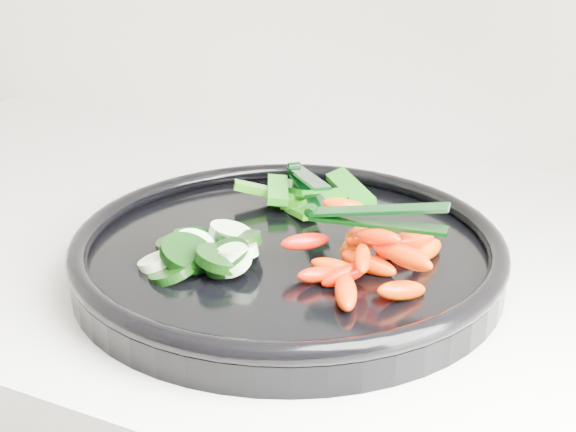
% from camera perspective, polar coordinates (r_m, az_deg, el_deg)
% --- Properties ---
extents(veggie_tray, '(0.44, 0.44, 0.04)m').
position_cam_1_polar(veggie_tray, '(0.70, -0.00, -2.63)').
color(veggie_tray, black).
rests_on(veggie_tray, counter).
extents(cucumber_pile, '(0.12, 0.12, 0.04)m').
position_cam_1_polar(cucumber_pile, '(0.67, -5.88, -2.35)').
color(cucumber_pile, black).
rests_on(cucumber_pile, veggie_tray).
extents(carrot_pile, '(0.14, 0.15, 0.05)m').
position_cam_1_polar(carrot_pile, '(0.65, 6.02, -2.68)').
color(carrot_pile, red).
rests_on(carrot_pile, veggie_tray).
extents(pepper_pile, '(0.14, 0.10, 0.04)m').
position_cam_1_polar(pepper_pile, '(0.79, 0.91, 1.47)').
color(pepper_pile, '#136009').
rests_on(pepper_pile, veggie_tray).
extents(tong_carrot, '(0.11, 0.03, 0.02)m').
position_cam_1_polar(tong_carrot, '(0.64, 6.09, -0.02)').
color(tong_carrot, black).
rests_on(tong_carrot, carrot_pile).
extents(tong_pepper, '(0.08, 0.10, 0.02)m').
position_cam_1_polar(tong_pepper, '(0.77, 1.35, 2.43)').
color(tong_pepper, black).
rests_on(tong_pepper, pepper_pile).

